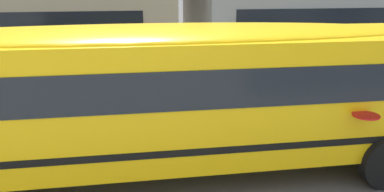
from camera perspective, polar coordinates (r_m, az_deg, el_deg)
name	(u,v)px	position (r m, az deg, el deg)	size (l,w,h in m)	color
ground_plane	(104,147)	(9.14, -13.08, -7.48)	(400.00, 400.00, 0.00)	#54514F
sidewalk_far	(113,74)	(16.10, -11.75, 3.23)	(120.00, 3.00, 0.01)	gray
lane_centreline	(104,147)	(9.13, -13.08, -7.46)	(110.00, 0.16, 0.01)	silver
school_bus	(162,88)	(7.25, -4.55, 1.19)	(13.15, 3.18, 2.94)	yellow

